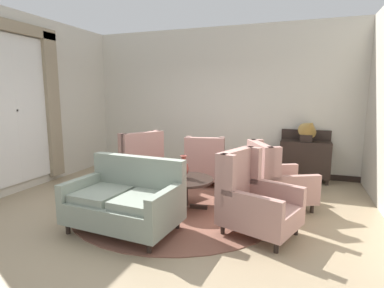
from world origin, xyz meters
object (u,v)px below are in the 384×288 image
(porcelain_vase, at_px, (184,168))
(gramophone, at_px, (309,129))
(sideboard, at_px, (305,158))
(armchair_near_window, at_px, (253,200))
(armchair_beside_settee, at_px, (137,164))
(coffee_table, at_px, (185,184))
(settee, at_px, (125,201))
(armchair_foreground_right, at_px, (275,181))
(side_table, at_px, (247,170))
(armchair_back_corner, at_px, (206,164))

(porcelain_vase, height_order, gramophone, gramophone)
(porcelain_vase, relative_size, sideboard, 0.34)
(armchair_near_window, bearing_deg, armchair_beside_settee, 81.89)
(coffee_table, relative_size, settee, 0.60)
(armchair_foreground_right, distance_m, armchair_near_window, 1.09)
(coffee_table, distance_m, armchair_beside_settee, 1.50)
(coffee_table, bearing_deg, gramophone, 50.17)
(armchair_foreground_right, bearing_deg, sideboard, -41.91)
(armchair_near_window, bearing_deg, gramophone, 5.63)
(settee, bearing_deg, side_table, 64.90)
(porcelain_vase, height_order, armchair_beside_settee, armchair_beside_settee)
(side_table, bearing_deg, settee, -119.82)
(porcelain_vase, height_order, armchair_near_window, armchair_near_window)
(porcelain_vase, relative_size, armchair_back_corner, 0.36)
(porcelain_vase, bearing_deg, gramophone, 49.13)
(settee, distance_m, gramophone, 4.01)
(armchair_back_corner, height_order, sideboard, sideboard)
(armchair_beside_settee, bearing_deg, armchair_back_corner, 144.07)
(armchair_back_corner, bearing_deg, settee, 70.47)
(armchair_foreground_right, xyz_separation_m, armchair_near_window, (-0.19, -1.07, 0.01))
(coffee_table, xyz_separation_m, armchair_beside_settee, (-1.29, 0.77, 0.06))
(settee, distance_m, armchair_back_corner, 2.39)
(coffee_table, xyz_separation_m, porcelain_vase, (-0.04, 0.04, 0.24))
(settee, distance_m, armchair_near_window, 1.68)
(porcelain_vase, bearing_deg, armchair_beside_settee, 149.61)
(settee, bearing_deg, gramophone, 59.04)
(armchair_beside_settee, bearing_deg, armchair_foreground_right, 113.24)
(armchair_beside_settee, xyz_separation_m, armchair_foreground_right, (2.62, -0.22, -0.03))
(settee, distance_m, armchair_foreground_right, 2.37)
(armchair_beside_settee, height_order, armchair_foreground_right, armchair_beside_settee)
(armchair_near_window, relative_size, gramophone, 1.89)
(side_table, bearing_deg, gramophone, 44.25)
(armchair_foreground_right, xyz_separation_m, gramophone, (0.51, 1.65, 0.68))
(armchair_near_window, relative_size, side_table, 1.65)
(settee, relative_size, side_table, 2.25)
(coffee_table, relative_size, armchair_near_window, 0.82)
(armchair_beside_settee, distance_m, armchair_foreground_right, 2.63)
(settee, bearing_deg, armchair_near_window, 21.27)
(coffee_table, distance_m, armchair_back_corner, 1.36)
(coffee_table, distance_m, armchair_near_window, 1.26)
(sideboard, bearing_deg, armchair_back_corner, -153.30)
(armchair_beside_settee, bearing_deg, side_table, 129.23)
(settee, height_order, side_table, settee)
(armchair_foreground_right, bearing_deg, gramophone, -44.33)
(coffee_table, height_order, armchair_beside_settee, armchair_beside_settee)
(armchair_foreground_right, height_order, armchair_near_window, armchair_near_window)
(settee, bearing_deg, porcelain_vase, 72.38)
(armchair_back_corner, height_order, side_table, armchair_back_corner)
(coffee_table, xyz_separation_m, gramophone, (1.84, 2.20, 0.71))
(armchair_foreground_right, xyz_separation_m, sideboard, (0.46, 1.75, 0.05))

